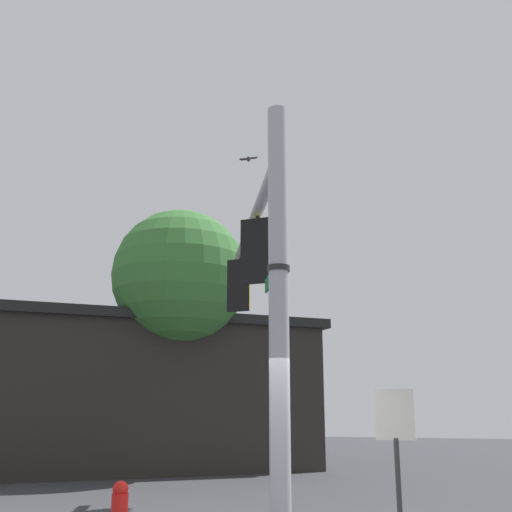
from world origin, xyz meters
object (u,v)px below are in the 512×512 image
traffic_light_mid_inner (241,286)px  bird_flying (248,159)px  traffic_light_nearest_pole (258,253)px  historical_marker (396,438)px  fire_hydrant (120,511)px  street_name_sign (275,274)px

traffic_light_mid_inner → bird_flying: 3.35m
traffic_light_nearest_pole → historical_marker: (2.36, -0.41, -3.21)m
traffic_light_nearest_pole → historical_marker: traffic_light_nearest_pole is taller
traffic_light_nearest_pole → traffic_light_mid_inner: size_ratio=1.00×
fire_hydrant → historical_marker: 4.21m
street_name_sign → traffic_light_nearest_pole: bearing=116.2°
bird_flying → fire_hydrant: 9.17m
bird_flying → traffic_light_mid_inner: bearing=-96.0°
traffic_light_mid_inner → traffic_light_nearest_pole: bearing=-63.5°
bird_flying → traffic_light_nearest_pole: bearing=-66.9°
bird_flying → historical_marker: bird_flying is taller
bird_flying → fire_hydrant: size_ratio=0.55×
street_name_sign → fire_hydrant: (-2.26, -0.28, -3.36)m
fire_hydrant → bird_flying: bearing=89.7°
fire_hydrant → historical_marker: bearing=24.1°
traffic_light_mid_inner → fire_hydrant: size_ratio=1.59×
historical_marker → bird_flying: bearing=136.1°
bird_flying → historical_marker: bearing=-43.9°
traffic_light_nearest_pole → bird_flying: bearing=113.1°
historical_marker → street_name_sign: bearing=-136.8°
traffic_light_nearest_pole → fire_hydrant: (-1.37, -2.08, -4.20)m
street_name_sign → fire_hydrant: 4.06m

